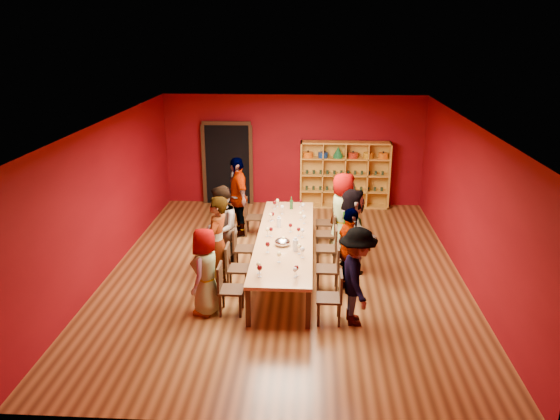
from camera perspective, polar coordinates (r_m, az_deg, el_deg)
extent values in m
cube|color=#593217|center=(11.11, 0.51, -6.45)|extent=(7.10, 9.10, 0.02)
cube|color=#63040C|center=(14.92, 1.42, 6.24)|extent=(7.10, 0.02, 3.00)
cube|color=#63040C|center=(6.42, -1.55, -11.28)|extent=(7.10, 0.02, 3.00)
cube|color=#63040C|center=(11.29, -17.57, 1.27)|extent=(0.02, 9.10, 3.00)
cube|color=#63040C|center=(10.97, 19.17, 0.61)|extent=(0.02, 9.10, 3.00)
cube|color=white|center=(10.21, 0.56, 9.10)|extent=(7.10, 9.10, 0.02)
cube|color=#B07949|center=(10.82, 0.52, -2.95)|extent=(1.10, 4.50, 0.06)
cube|color=black|center=(9.06, -3.35, -10.14)|extent=(0.08, 0.08, 0.69)
cube|color=black|center=(13.01, -1.15, -0.92)|extent=(0.08, 0.08, 0.69)
cube|color=black|center=(9.01, 2.96, -10.32)|extent=(0.08, 0.08, 0.69)
cube|color=black|center=(12.98, 3.16, -1.01)|extent=(0.08, 0.08, 0.69)
cube|color=black|center=(15.11, -5.47, 4.76)|extent=(1.20, 0.14, 2.20)
cube|color=black|center=(14.81, -5.65, 9.02)|extent=(1.32, 0.06, 0.10)
cube|color=black|center=(15.16, -7.94, 4.71)|extent=(0.10, 0.06, 2.20)
cube|color=black|center=(14.96, -3.04, 4.68)|extent=(0.10, 0.06, 2.20)
cube|color=gold|center=(14.83, 2.22, 3.77)|extent=(0.04, 0.40, 1.80)
cube|color=gold|center=(14.97, 11.30, 3.56)|extent=(0.04, 0.40, 1.80)
cube|color=gold|center=(14.65, 6.91, 7.00)|extent=(2.40, 0.40, 0.04)
cube|color=gold|center=(15.10, 6.65, 0.45)|extent=(2.40, 0.40, 0.04)
cube|color=gold|center=(15.04, 6.74, 3.87)|extent=(2.40, 0.02, 1.80)
cube|color=gold|center=(14.98, 6.72, 2.02)|extent=(2.36, 0.38, 0.03)
cube|color=gold|center=(14.85, 6.78, 3.68)|extent=(2.36, 0.38, 0.03)
cube|color=gold|center=(14.75, 6.85, 5.37)|extent=(2.36, 0.38, 0.03)
cube|color=gold|center=(14.83, 4.46, 3.73)|extent=(0.03, 0.38, 1.76)
cube|color=gold|center=(14.85, 6.78, 3.68)|extent=(0.03, 0.38, 1.76)
cube|color=gold|center=(14.90, 9.09, 3.62)|extent=(0.03, 0.38, 1.76)
cylinder|color=orange|center=(14.70, 2.95, 5.79)|extent=(0.26, 0.26, 0.15)
sphere|color=black|center=(14.68, 2.95, 6.16)|extent=(0.05, 0.05, 0.05)
cylinder|color=navy|center=(14.70, 4.51, 5.76)|extent=(0.26, 0.26, 0.15)
sphere|color=black|center=(14.68, 4.52, 6.12)|extent=(0.05, 0.05, 0.05)
cylinder|color=#1B6C39|center=(14.72, 6.07, 5.60)|extent=(0.26, 0.26, 0.08)
cone|color=#1B6C39|center=(14.69, 6.09, 6.17)|extent=(0.24, 0.24, 0.22)
cylinder|color=#A82613|center=(14.74, 7.64, 5.69)|extent=(0.26, 0.26, 0.15)
sphere|color=black|center=(14.72, 7.66, 6.05)|extent=(0.05, 0.05, 0.05)
cylinder|color=#C58917|center=(14.77, 9.19, 5.65)|extent=(0.26, 0.26, 0.15)
sphere|color=black|center=(14.75, 9.21, 6.01)|extent=(0.05, 0.05, 0.05)
cylinder|color=orange|center=(14.82, 10.74, 5.60)|extent=(0.26, 0.26, 0.15)
sphere|color=black|center=(14.80, 10.76, 5.96)|extent=(0.05, 0.05, 0.05)
cylinder|color=#1B3121|center=(14.93, 2.81, 2.33)|extent=(0.07, 0.07, 0.10)
cylinder|color=#1B3121|center=(14.93, 3.52, 2.32)|extent=(0.07, 0.07, 0.10)
cylinder|color=#1B3121|center=(14.93, 4.23, 2.31)|extent=(0.07, 0.07, 0.10)
cylinder|color=#1B3121|center=(14.94, 4.94, 2.29)|extent=(0.07, 0.07, 0.10)
cylinder|color=#1B3121|center=(14.94, 5.65, 2.28)|extent=(0.07, 0.07, 0.10)
cylinder|color=#1B3121|center=(14.95, 6.36, 2.26)|extent=(0.07, 0.07, 0.10)
cylinder|color=#1B3121|center=(14.96, 7.07, 2.25)|extent=(0.07, 0.07, 0.10)
cylinder|color=#1B3121|center=(14.98, 7.78, 2.23)|extent=(0.07, 0.07, 0.10)
cylinder|color=#1B3121|center=(14.99, 8.48, 2.22)|extent=(0.07, 0.07, 0.10)
cylinder|color=#1B3121|center=(15.01, 9.18, 2.20)|extent=(0.07, 0.07, 0.10)
cylinder|color=#1B3121|center=(15.03, 9.89, 2.18)|extent=(0.07, 0.07, 0.10)
cylinder|color=#1B3121|center=(15.05, 10.59, 2.17)|extent=(0.07, 0.07, 0.10)
cylinder|color=#1B3121|center=(14.81, 2.84, 4.00)|extent=(0.07, 0.07, 0.10)
cylinder|color=#1B3121|center=(14.81, 3.56, 3.99)|extent=(0.07, 0.07, 0.10)
cylinder|color=#1B3121|center=(14.81, 4.27, 3.98)|extent=(0.07, 0.07, 0.10)
cylinder|color=#1B3121|center=(14.82, 4.99, 3.96)|extent=(0.07, 0.07, 0.10)
cylinder|color=#1B3121|center=(14.82, 5.71, 3.95)|extent=(0.07, 0.07, 0.10)
cylinder|color=#1B3121|center=(14.83, 6.42, 3.93)|extent=(0.07, 0.07, 0.10)
cylinder|color=#1B3121|center=(14.84, 7.14, 3.91)|extent=(0.07, 0.07, 0.10)
cylinder|color=#1B3121|center=(14.86, 7.85, 3.90)|extent=(0.07, 0.07, 0.10)
cylinder|color=#1B3121|center=(14.87, 8.56, 3.88)|extent=(0.07, 0.07, 0.10)
cylinder|color=#1B3121|center=(14.89, 9.27, 3.86)|extent=(0.07, 0.07, 0.10)
cylinder|color=#1B3121|center=(14.91, 9.98, 3.84)|extent=(0.07, 0.07, 0.10)
cylinder|color=#1B3121|center=(14.93, 10.69, 3.82)|extent=(0.07, 0.07, 0.10)
cube|color=black|center=(9.45, -5.11, -8.31)|extent=(0.42, 0.42, 0.04)
cube|color=black|center=(9.37, -6.31, -6.95)|extent=(0.04, 0.40, 0.44)
cube|color=black|center=(9.43, -6.26, -9.95)|extent=(0.04, 0.04, 0.41)
cube|color=black|center=(9.39, -4.18, -10.04)|extent=(0.04, 0.04, 0.41)
cube|color=black|center=(9.73, -5.93, -9.00)|extent=(0.04, 0.04, 0.41)
cube|color=black|center=(9.68, -3.92, -9.08)|extent=(0.04, 0.04, 0.41)
imported|color=#131835|center=(9.38, -7.78, -6.37)|extent=(0.54, 0.81, 1.53)
cube|color=black|center=(10.22, -4.41, -6.12)|extent=(0.42, 0.42, 0.04)
cube|color=black|center=(10.15, -5.51, -4.85)|extent=(0.04, 0.40, 0.44)
cube|color=black|center=(10.19, -5.46, -7.64)|extent=(0.04, 0.04, 0.41)
cube|color=black|center=(10.15, -3.55, -7.71)|extent=(0.04, 0.04, 0.41)
cube|color=black|center=(10.49, -5.18, -6.82)|extent=(0.04, 0.04, 0.41)
cube|color=black|center=(10.45, -3.33, -6.88)|extent=(0.04, 0.04, 0.41)
imported|color=#131435|center=(10.09, -6.58, -3.56)|extent=(0.59, 0.74, 1.82)
cube|color=black|center=(11.08, -3.76, -4.07)|extent=(0.42, 0.42, 0.04)
cube|color=black|center=(11.02, -4.77, -2.89)|extent=(0.04, 0.40, 0.44)
cube|color=black|center=(11.04, -4.72, -5.46)|extent=(0.04, 0.04, 0.41)
cube|color=black|center=(11.00, -2.96, -5.52)|extent=(0.04, 0.04, 0.41)
cube|color=black|center=(11.35, -4.49, -4.77)|extent=(0.04, 0.04, 0.41)
cube|color=black|center=(11.31, -2.78, -4.82)|extent=(0.04, 0.04, 0.41)
imported|color=beige|center=(10.99, -6.18, -1.90)|extent=(0.47, 0.84, 1.73)
cube|color=black|center=(12.86, -2.73, -0.79)|extent=(0.42, 0.42, 0.04)
cube|color=black|center=(12.80, -3.59, 0.24)|extent=(0.04, 0.40, 0.44)
cube|color=black|center=(12.79, -3.55, -1.98)|extent=(0.04, 0.04, 0.41)
cube|color=black|center=(12.76, -2.03, -2.01)|extent=(0.04, 0.04, 0.41)
cube|color=black|center=(13.11, -3.37, -1.45)|extent=(0.04, 0.04, 0.41)
cube|color=black|center=(13.07, -1.89, -1.49)|extent=(0.04, 0.04, 0.41)
imported|color=#4B4B50|center=(12.74, -4.46, 1.40)|extent=(0.89, 1.21, 1.88)
cube|color=black|center=(9.18, 5.14, -9.17)|extent=(0.42, 0.42, 0.04)
cube|color=black|center=(9.08, 6.39, -7.84)|extent=(0.04, 0.40, 0.44)
cube|color=black|center=(9.14, 4.04, -10.90)|extent=(0.04, 0.04, 0.41)
cube|color=black|center=(9.15, 6.21, -10.93)|extent=(0.04, 0.04, 0.41)
cube|color=black|center=(9.43, 4.02, -9.88)|extent=(0.04, 0.04, 0.41)
cube|color=black|center=(9.44, 6.12, -9.91)|extent=(0.04, 0.04, 0.41)
imported|color=#5683B2|center=(9.03, 8.04, -6.91)|extent=(0.54, 1.12, 1.68)
cube|color=black|center=(10.21, 4.97, -6.18)|extent=(0.42, 0.42, 0.04)
cube|color=black|center=(10.12, 6.09, -4.96)|extent=(0.04, 0.40, 0.44)
cube|color=black|center=(10.14, 3.99, -7.72)|extent=(0.04, 0.04, 0.41)
cube|color=black|center=(10.16, 5.93, -7.75)|extent=(0.04, 0.04, 0.41)
cube|color=black|center=(10.45, 3.98, -6.89)|extent=(0.04, 0.04, 0.41)
cube|color=black|center=(10.46, 5.85, -6.92)|extent=(0.04, 0.04, 0.41)
imported|color=#BF8087|center=(10.07, 7.29, -4.24)|extent=(0.71, 1.04, 1.62)
cube|color=black|center=(11.10, 4.86, -4.06)|extent=(0.42, 0.42, 0.04)
cube|color=black|center=(11.02, 5.88, -2.93)|extent=(0.04, 0.40, 0.44)
cube|color=black|center=(11.03, 3.96, -5.47)|extent=(0.04, 0.04, 0.41)
cube|color=black|center=(11.04, 5.73, -5.50)|extent=(0.04, 0.04, 0.41)
cube|color=black|center=(11.34, 3.95, -4.77)|extent=(0.04, 0.04, 0.41)
cube|color=black|center=(11.35, 5.67, -4.80)|extent=(0.04, 0.04, 0.41)
imported|color=pink|center=(10.97, 7.56, -2.06)|extent=(0.85, 1.65, 1.71)
cube|color=black|center=(11.86, 4.77, -2.53)|extent=(0.42, 0.42, 0.04)
cube|color=black|center=(11.79, 5.73, -1.46)|extent=(0.04, 0.40, 0.44)
cube|color=black|center=(11.79, 3.93, -3.83)|extent=(0.04, 0.04, 0.41)
cube|color=black|center=(11.80, 5.59, -3.86)|extent=(0.04, 0.04, 0.41)
cube|color=black|center=(12.10, 3.92, -3.22)|extent=(0.04, 0.04, 0.41)
cube|color=black|center=(12.11, 5.54, -3.25)|extent=(0.04, 0.04, 0.41)
imported|color=silver|center=(11.72, 6.59, -0.42)|extent=(0.52, 0.90, 1.80)
cube|color=black|center=(12.53, 4.71, -1.36)|extent=(0.42, 0.42, 0.04)
cube|color=black|center=(12.46, 5.61, -0.34)|extent=(0.04, 0.40, 0.44)
cube|color=black|center=(12.45, 3.92, -2.58)|extent=(0.04, 0.04, 0.41)
cube|color=black|center=(12.46, 5.48, -2.61)|extent=(0.04, 0.04, 0.41)
cube|color=black|center=(12.76, 3.91, -2.03)|extent=(0.04, 0.04, 0.41)
cube|color=black|center=(12.77, 5.43, -2.06)|extent=(0.04, 0.04, 0.41)
imported|color=#6180C8|center=(12.42, 6.26, 0.19)|extent=(0.60, 0.69, 1.59)
cylinder|color=silver|center=(10.82, -0.94, -2.75)|extent=(0.06, 0.06, 0.01)
cylinder|color=silver|center=(10.80, -0.94, -2.47)|extent=(0.01, 0.01, 0.11)
ellipsoid|color=#42070A|center=(10.77, -0.94, -2.03)|extent=(0.08, 0.08, 0.09)
cylinder|color=silver|center=(11.66, -0.99, -1.16)|extent=(0.06, 0.06, 0.01)
cylinder|color=silver|center=(11.64, -1.00, -0.91)|extent=(0.01, 0.01, 0.10)
ellipsoid|color=#F4E598|center=(11.61, -1.00, -0.51)|extent=(0.07, 0.07, 0.09)
cylinder|color=silver|center=(12.32, 2.42, -0.07)|extent=(0.06, 0.06, 0.01)
cylinder|color=silver|center=(12.30, 2.43, 0.17)|extent=(0.01, 0.01, 0.10)
ellipsoid|color=silver|center=(12.27, 2.43, 0.53)|extent=(0.07, 0.07, 0.08)
cylinder|color=silver|center=(10.01, 2.01, -4.59)|extent=(0.06, 0.06, 0.01)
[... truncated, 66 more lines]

